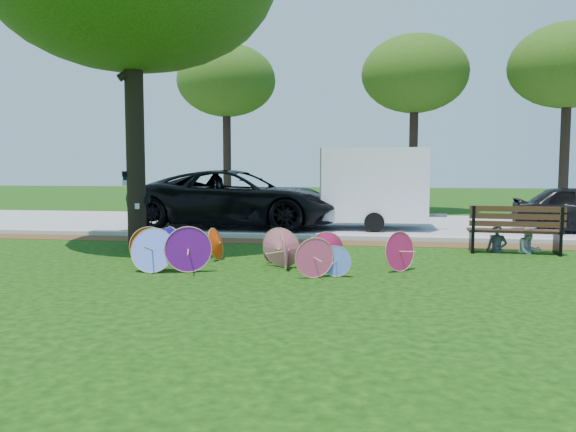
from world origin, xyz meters
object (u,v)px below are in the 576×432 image
object	(u,v)px
parasol_pile	(241,249)
person_right	(530,226)
black_van	(237,199)
person_left	(497,225)
park_bench	(514,229)
cargo_trailer	(374,184)

from	to	relation	value
parasol_pile	person_right	size ratio (longest dim) A/B	4.54
black_van	person_left	distance (m)	8.39
park_bench	person_left	xyz separation A→B (m)	(-0.35, 0.05, 0.09)
cargo_trailer	person_left	world-z (taller)	cargo_trailer
park_bench	person_right	distance (m)	0.36
parasol_pile	person_right	world-z (taller)	person_right
person_right	park_bench	bearing A→B (deg)	166.48
person_left	person_right	size ratio (longest dim) A/B	1.01
cargo_trailer	person_left	size ratio (longest dim) A/B	2.55
black_van	park_bench	distance (m)	8.72
park_bench	person_left	world-z (taller)	person_left
person_left	person_right	bearing A→B (deg)	19.55
person_left	park_bench	bearing A→B (deg)	11.42
parasol_pile	person_left	distance (m)	6.05
parasol_pile	park_bench	bearing A→B (deg)	26.29
black_van	person_left	bearing A→B (deg)	-118.74
parasol_pile	cargo_trailer	world-z (taller)	cargo_trailer
cargo_trailer	park_bench	world-z (taller)	cargo_trailer
park_bench	person_right	xyz separation A→B (m)	(0.35, 0.05, 0.08)
parasol_pile	person_left	xyz separation A→B (m)	(5.33, 2.86, 0.25)
person_left	cargo_trailer	bearing A→B (deg)	141.06
black_van	park_bench	size ratio (longest dim) A/B	3.24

